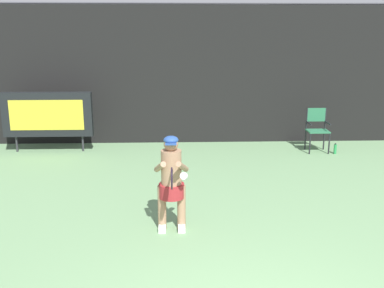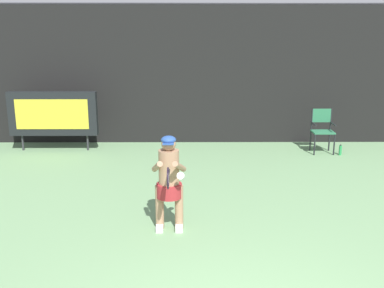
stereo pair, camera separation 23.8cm
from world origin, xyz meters
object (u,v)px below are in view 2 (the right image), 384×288
(tennis_player, at_px, (169,179))
(umpire_chair, at_px, (322,128))
(scoreboard, at_px, (53,114))
(tennis_racket, at_px, (168,178))
(water_bottle, at_px, (340,150))

(tennis_player, bearing_deg, umpire_chair, 50.91)
(scoreboard, relative_size, umpire_chair, 2.04)
(scoreboard, xyz_separation_m, tennis_player, (3.10, -4.66, -0.13))
(scoreboard, distance_m, tennis_racket, 6.02)
(water_bottle, bearing_deg, umpire_chair, 145.42)
(umpire_chair, height_order, tennis_racket, tennis_racket)
(scoreboard, bearing_deg, tennis_racket, -58.86)
(tennis_player, bearing_deg, water_bottle, 46.12)
(scoreboard, distance_m, water_bottle, 7.18)
(umpire_chair, xyz_separation_m, tennis_racket, (-3.60, -4.94, 0.39))
(scoreboard, bearing_deg, umpire_chair, -1.82)
(scoreboard, bearing_deg, water_bottle, -3.93)
(water_bottle, xyz_separation_m, tennis_player, (-4.01, -4.17, 0.69))
(scoreboard, relative_size, water_bottle, 8.30)
(umpire_chair, xyz_separation_m, water_bottle, (0.40, -0.27, -0.50))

